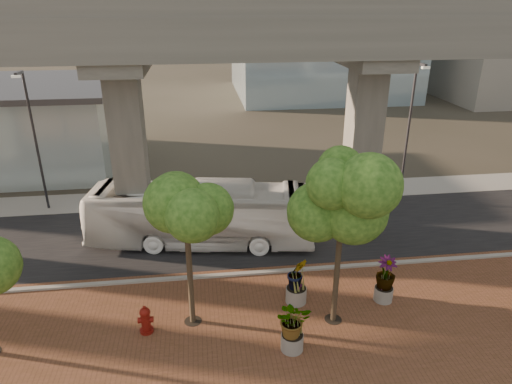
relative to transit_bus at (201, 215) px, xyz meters
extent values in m
plane|color=#363327|center=(2.67, -1.40, -1.64)|extent=(160.00, 160.00, 0.00)
cube|color=brown|center=(2.67, -9.40, -1.61)|extent=(70.00, 13.00, 0.06)
cube|color=black|center=(2.67, 0.60, -1.62)|extent=(90.00, 8.00, 0.04)
cube|color=#A09C95|center=(2.67, -3.40, -1.56)|extent=(70.00, 0.25, 0.16)
cube|color=#A09C95|center=(2.67, 6.10, -1.61)|extent=(90.00, 3.00, 0.06)
cube|color=gray|center=(2.67, -1.00, 8.86)|extent=(72.00, 2.40, 1.80)
cube|color=gray|center=(2.67, 2.20, 8.86)|extent=(72.00, 2.40, 1.80)
cube|color=gray|center=(2.67, -2.10, 10.26)|extent=(72.00, 0.12, 1.00)
cube|color=gray|center=(2.67, 3.30, 10.26)|extent=(72.00, 0.12, 1.00)
imported|color=white|center=(0.00, 0.00, 0.00)|extent=(12.07, 4.60, 3.28)
cylinder|color=maroon|center=(-2.28, -6.90, -1.52)|extent=(0.53, 0.53, 0.12)
cylinder|color=maroon|center=(-2.28, -6.90, -1.09)|extent=(0.35, 0.35, 0.86)
sphere|color=maroon|center=(-2.28, -6.90, -0.67)|extent=(0.41, 0.41, 0.41)
cylinder|color=maroon|center=(-2.28, -6.90, -0.47)|extent=(0.12, 0.12, 0.15)
cylinder|color=maroon|center=(-2.28, -6.90, -1.02)|extent=(0.59, 0.24, 0.24)
cylinder|color=#9B978C|center=(3.17, -8.57, -1.26)|extent=(0.84, 0.84, 0.65)
imported|color=#255316|center=(3.17, -8.57, -0.23)|extent=(1.86, 1.86, 1.40)
cylinder|color=#AFAA9E|center=(7.67, -6.12, -1.27)|extent=(0.80, 0.80, 0.63)
imported|color=#255316|center=(7.67, -6.12, -0.22)|extent=(1.96, 1.96, 1.47)
cylinder|color=gray|center=(3.91, -5.76, -1.24)|extent=(0.89, 0.89, 0.69)
imported|color=#255316|center=(3.91, -5.76, -0.15)|extent=(1.97, 1.97, 1.48)
cylinder|color=#4B3C2B|center=(-0.48, -6.50, 0.35)|extent=(0.22, 0.22, 3.87)
cylinder|color=black|center=(-0.48, -6.50, -1.58)|extent=(0.70, 0.70, 0.01)
cylinder|color=#4B3C2B|center=(5.17, -7.12, 0.51)|extent=(0.22, 0.22, 4.18)
cylinder|color=black|center=(5.17, -7.12, -1.58)|extent=(0.70, 0.70, 0.01)
cylinder|color=#2A292E|center=(-9.39, 5.57, 2.56)|extent=(0.15, 0.15, 8.32)
cube|color=#2A292E|center=(-9.39, 5.05, 6.72)|extent=(0.16, 1.04, 0.16)
cube|color=silver|center=(-9.39, 4.53, 6.61)|extent=(0.42, 0.21, 0.12)
cylinder|color=#323137|center=(12.85, 4.10, 2.70)|extent=(0.15, 0.15, 8.59)
cube|color=#323137|center=(12.85, 3.57, 6.99)|extent=(0.16, 1.07, 0.16)
cube|color=silver|center=(12.85, 3.03, 6.88)|extent=(0.43, 0.21, 0.13)
camera|label=1|loc=(0.14, -21.61, 10.44)|focal=32.00mm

